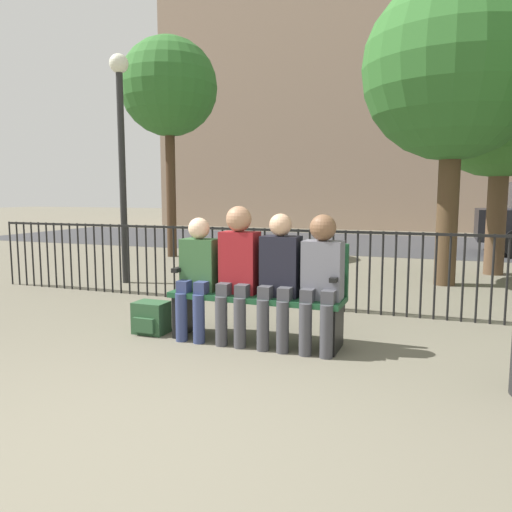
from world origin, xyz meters
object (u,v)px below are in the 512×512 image
object	(u,v)px
seated_person_0	(198,271)
tree_1	(504,90)
lamp_post	(121,132)
tree_0	(169,88)
tree_2	(454,70)
seated_person_3	(321,274)
seated_person_1	(238,266)
backpack	(151,318)
park_bench	(259,288)
seated_person_2	(279,273)

from	to	relation	value
seated_person_0	tree_1	distance (m)	6.40
lamp_post	tree_0	bearing A→B (deg)	107.65
seated_person_0	tree_2	xyz separation A→B (m)	(2.19, 3.79, 2.48)
tree_0	tree_2	distance (m)	5.82
tree_1	lamp_post	bearing A→B (deg)	-151.70
seated_person_3	tree_2	xyz separation A→B (m)	(1.00, 3.78, 2.45)
seated_person_1	tree_2	distance (m)	4.83
seated_person_1	backpack	distance (m)	1.07
park_bench	tree_0	distance (m)	7.24
park_bench	tree_0	size ratio (longest dim) A/B	0.35
park_bench	seated_person_3	world-z (taller)	seated_person_3
lamp_post	backpack	bearing A→B (deg)	-50.09
seated_person_1	tree_0	size ratio (longest dim) A/B	0.27
backpack	tree_1	bearing A→B (deg)	56.22
seated_person_3	tree_2	size ratio (longest dim) A/B	0.27
seated_person_0	tree_0	size ratio (longest dim) A/B	0.25
seated_person_0	seated_person_2	distance (m)	0.80
tree_0	lamp_post	xyz separation A→B (m)	(0.99, -3.10, -1.30)
backpack	lamp_post	world-z (taller)	lamp_post
backpack	seated_person_1	bearing A→B (deg)	3.23
seated_person_0	tree_2	world-z (taller)	tree_2
park_bench	seated_person_3	size ratio (longest dim) A/B	1.36
seated_person_0	seated_person_3	xyz separation A→B (m)	(1.18, 0.00, 0.04)
seated_person_1	seated_person_3	xyz separation A→B (m)	(0.78, -0.00, -0.04)
seated_person_0	tree_2	bearing A→B (deg)	59.99
seated_person_2	backpack	bearing A→B (deg)	-177.90
backpack	tree_2	size ratio (longest dim) A/B	0.07
lamp_post	seated_person_3	bearing A→B (deg)	-31.88
seated_person_1	seated_person_0	bearing A→B (deg)	-179.08
seated_person_3	tree_2	distance (m)	4.62
seated_person_0	backpack	world-z (taller)	seated_person_0
seated_person_3	lamp_post	distance (m)	4.53
tree_1	backpack	bearing A→B (deg)	-123.78
seated_person_1	lamp_post	bearing A→B (deg)	141.60
seated_person_1	lamp_post	size ratio (longest dim) A/B	0.37
tree_1	lamp_post	world-z (taller)	tree_1
seated_person_3	park_bench	bearing A→B (deg)	168.30
seated_person_1	backpack	xyz separation A→B (m)	(-0.91, -0.05, -0.56)
seated_person_3	tree_2	world-z (taller)	tree_2
seated_person_2	seated_person_3	size ratio (longest dim) A/B	1.00
tree_2	lamp_post	size ratio (longest dim) A/B	1.31
seated_person_2	tree_1	size ratio (longest dim) A/B	0.26
park_bench	lamp_post	distance (m)	4.06
seated_person_1	tree_0	bearing A→B (deg)	125.48
park_bench	seated_person_0	world-z (taller)	seated_person_0
seated_person_2	tree_2	distance (m)	4.72
seated_person_0	seated_person_3	bearing A→B (deg)	0.15
park_bench	lamp_post	size ratio (longest dim) A/B	0.47
seated_person_2	seated_person_3	world-z (taller)	seated_person_2
seated_person_0	seated_person_2	size ratio (longest dim) A/B	0.96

